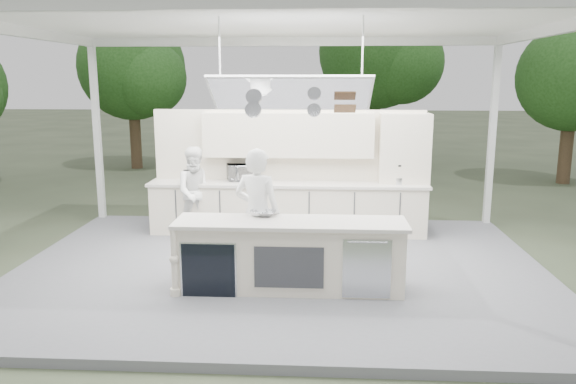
# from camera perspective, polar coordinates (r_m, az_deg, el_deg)

# --- Properties ---
(ground) EXTENTS (90.00, 90.00, 0.00)m
(ground) POSITION_cam_1_polar(r_m,az_deg,el_deg) (8.67, -0.77, -8.30)
(ground) COLOR #4C563B
(ground) RESTS_ON ground
(stage_deck) EXTENTS (8.00, 6.00, 0.12)m
(stage_deck) POSITION_cam_1_polar(r_m,az_deg,el_deg) (8.65, -0.77, -7.93)
(stage_deck) COLOR slate
(stage_deck) RESTS_ON ground
(tent) EXTENTS (8.20, 6.20, 3.86)m
(tent) POSITION_cam_1_polar(r_m,az_deg,el_deg) (8.19, -0.83, 16.92)
(tent) COLOR white
(tent) RESTS_ON ground
(demo_island) EXTENTS (3.10, 0.79, 0.95)m
(demo_island) POSITION_cam_1_polar(r_m,az_deg,el_deg) (7.61, 0.07, -6.42)
(demo_island) COLOR beige
(demo_island) RESTS_ON stage_deck
(back_counter) EXTENTS (5.08, 0.72, 0.95)m
(back_counter) POSITION_cam_1_polar(r_m,az_deg,el_deg) (10.33, -0.03, -1.60)
(back_counter) COLOR beige
(back_counter) RESTS_ON stage_deck
(back_wall_unit) EXTENTS (5.05, 0.48, 2.25)m
(back_wall_unit) POSITION_cam_1_polar(r_m,az_deg,el_deg) (10.35, 2.50, 3.92)
(back_wall_unit) COLOR beige
(back_wall_unit) RESTS_ON stage_deck
(tree_cluster) EXTENTS (19.55, 9.40, 5.85)m
(tree_cluster) POSITION_cam_1_polar(r_m,az_deg,el_deg) (17.93, 0.94, 12.61)
(tree_cluster) COLOR #4D3D26
(tree_cluster) RESTS_ON ground
(head_chef) EXTENTS (0.78, 0.63, 1.87)m
(head_chef) POSITION_cam_1_polar(r_m,az_deg,el_deg) (7.94, -3.11, -2.24)
(head_chef) COLOR white
(head_chef) RESTS_ON stage_deck
(sous_chef) EXTENTS (0.95, 0.84, 1.63)m
(sous_chef) POSITION_cam_1_polar(r_m,az_deg,el_deg) (10.13, -9.21, -0.04)
(sous_chef) COLOR white
(sous_chef) RESTS_ON stage_deck
(toaster_oven) EXTENTS (0.64, 0.53, 0.31)m
(toaster_oven) POSITION_cam_1_polar(r_m,az_deg,el_deg) (10.46, -4.65, 2.03)
(toaster_oven) COLOR silver
(toaster_oven) RESTS_ON back_counter
(bowl_large) EXTENTS (0.34, 0.34, 0.07)m
(bowl_large) POSITION_cam_1_polar(r_m,az_deg,el_deg) (7.75, -2.33, -2.18)
(bowl_large) COLOR #B4B6BB
(bowl_large) RESTS_ON demo_island
(bowl_small) EXTENTS (0.30, 0.30, 0.08)m
(bowl_small) POSITION_cam_1_polar(r_m,az_deg,el_deg) (7.76, -2.98, -2.16)
(bowl_small) COLOR silver
(bowl_small) RESTS_ON demo_island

